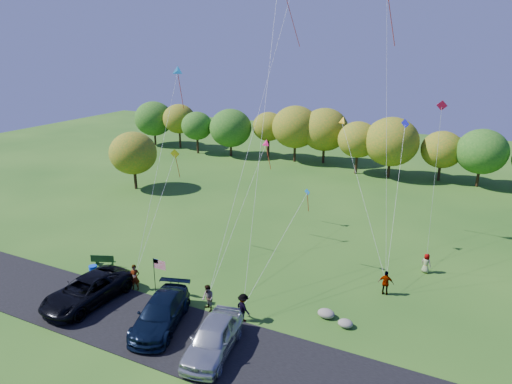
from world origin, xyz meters
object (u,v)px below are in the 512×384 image
park_bench (103,261)px  flyer_d (386,283)px  minivan_dark (87,291)px  minivan_silver (213,338)px  minivan_navy (161,313)px  trash_barrel (93,271)px  flyer_b (208,298)px  flyer_c (243,308)px  flyer_e (426,263)px  flyer_a (135,277)px

park_bench → flyer_d: bearing=-6.9°
minivan_dark → minivan_silver: 10.39m
minivan_navy → trash_barrel: minivan_navy is taller
flyer_b → flyer_c: bearing=32.6°
minivan_dark → flyer_d: 20.50m
flyer_c → flyer_e: (9.62, 11.85, -0.16)m
minivan_silver → flyer_a: 9.39m
flyer_e → park_bench: bearing=46.2°
minivan_dark → flyer_d: size_ratio=3.60×
minivan_dark → minivan_silver: minivan_silver is taller
park_bench → minivan_dark: bearing=-78.8°
flyer_a → park_bench: (-4.60, 1.62, -0.42)m
flyer_d → trash_barrel: (-20.31, -7.11, -0.44)m
flyer_c → flyer_d: (7.47, 7.21, -0.04)m
flyer_a → flyer_d: flyer_a is taller
flyer_b → trash_barrel: flyer_b is taller
flyer_d → park_bench: size_ratio=1.00×
minivan_navy → flyer_c: 5.13m
trash_barrel → minivan_dark: bearing=-50.3°
minivan_navy → flyer_b: flyer_b is taller
minivan_silver → flyer_d: size_ratio=3.10×
flyer_a → flyer_d: (16.18, 7.21, -0.06)m
minivan_dark → minivan_silver: bearing=-1.2°
flyer_d → flyer_c: bearing=38.6°
minivan_silver → flyer_c: (0.04, 3.60, -0.07)m
minivan_dark → flyer_e: minivan_dark is taller
minivan_dark → flyer_b: size_ratio=3.53×
minivan_dark → flyer_d: minivan_dark is taller
minivan_dark → flyer_a: bearing=62.3°
minivan_navy → trash_barrel: 9.04m
flyer_b → flyer_d: flyer_b is taller
minivan_dark → flyer_a: flyer_a is taller
minivan_silver → park_bench: minivan_silver is taller
minivan_silver → flyer_d: minivan_silver is taller
minivan_navy → flyer_a: bearing=130.7°
park_bench → flyer_e: bearing=2.1°
minivan_dark → minivan_navy: minivan_dark is taller
flyer_b → park_bench: bearing=-156.1°
flyer_a → park_bench: 4.90m
minivan_silver → trash_barrel: (-12.80, 3.70, -0.56)m
flyer_c → trash_barrel: flyer_c is taller
flyer_a → flyer_b: bearing=-26.7°
minivan_silver → trash_barrel: 13.33m
flyer_e → minivan_navy: bearing=68.6°
flyer_b → flyer_c: (2.62, 0.00, 0.02)m
minivan_navy → flyer_e: size_ratio=3.88×
minivan_dark → trash_barrel: size_ratio=7.14×
flyer_b → flyer_e: (12.23, 11.85, -0.14)m
flyer_e → minivan_dark: bearing=58.4°
flyer_a → flyer_c: flyer_a is taller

